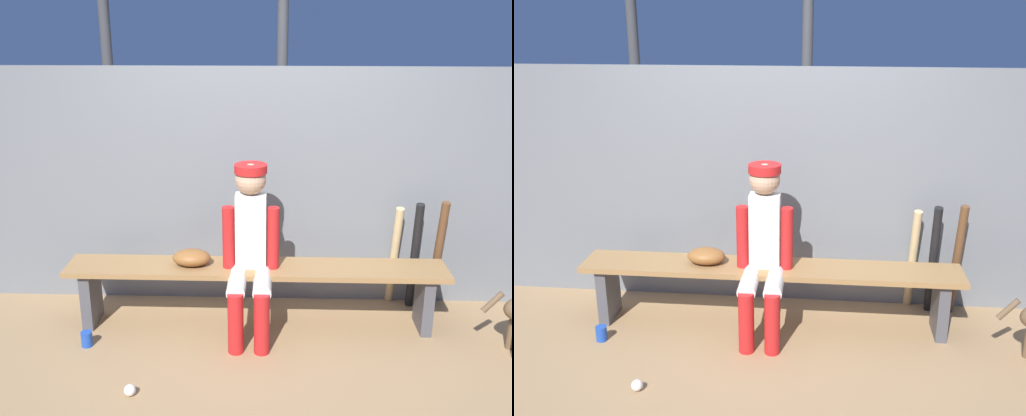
# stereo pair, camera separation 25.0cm
# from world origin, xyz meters

# --- Properties ---
(ground_plane) EXTENTS (30.00, 30.00, 0.00)m
(ground_plane) POSITION_xyz_m (0.00, 0.00, 0.00)
(ground_plane) COLOR #9E7A51
(chainlink_fence) EXTENTS (4.67, 0.03, 1.88)m
(chainlink_fence) POSITION_xyz_m (0.00, 0.46, 0.94)
(chainlink_fence) COLOR slate
(chainlink_fence) RESTS_ON ground_plane
(dugout_bench) EXTENTS (2.80, 0.36, 0.49)m
(dugout_bench) POSITION_xyz_m (0.00, 0.00, 0.38)
(dugout_bench) COLOR olive
(dugout_bench) RESTS_ON ground_plane
(player_seated) EXTENTS (0.41, 0.55, 1.26)m
(player_seated) POSITION_xyz_m (-0.04, -0.11, 0.69)
(player_seated) COLOR silver
(player_seated) RESTS_ON ground_plane
(baseball_glove) EXTENTS (0.28, 0.20, 0.12)m
(baseball_glove) POSITION_xyz_m (-0.47, 0.00, 0.55)
(baseball_glove) COLOR brown
(baseball_glove) RESTS_ON dugout_bench
(bat_wood_natural) EXTENTS (0.08, 0.22, 0.85)m
(bat_wood_natural) POSITION_xyz_m (1.08, 0.38, 0.43)
(bat_wood_natural) COLOR tan
(bat_wood_natural) RESTS_ON ground_plane
(bat_aluminum_black) EXTENTS (0.07, 0.19, 0.90)m
(bat_aluminum_black) POSITION_xyz_m (1.23, 0.31, 0.45)
(bat_aluminum_black) COLOR black
(bat_aluminum_black) RESTS_ON ground_plane
(bat_wood_dark) EXTENTS (0.09, 0.19, 0.92)m
(bat_wood_dark) POSITION_xyz_m (1.40, 0.30, 0.46)
(bat_wood_dark) COLOR brown
(bat_wood_dark) RESTS_ON ground_plane
(baseball) EXTENTS (0.07, 0.07, 0.07)m
(baseball) POSITION_xyz_m (-0.75, -0.90, 0.04)
(baseball) COLOR white
(baseball) RESTS_ON ground_plane
(cup_on_ground) EXTENTS (0.08, 0.08, 0.11)m
(cup_on_ground) POSITION_xyz_m (-1.19, -0.34, 0.06)
(cup_on_ground) COLOR #1E47AD
(cup_on_ground) RESTS_ON ground_plane
(cup_on_bench) EXTENTS (0.08, 0.08, 0.11)m
(cup_on_bench) POSITION_xyz_m (-0.10, 0.08, 0.54)
(cup_on_bench) COLOR silver
(cup_on_bench) RESTS_ON dugout_bench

